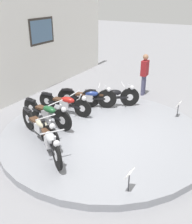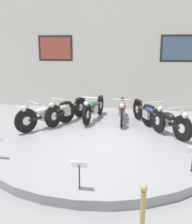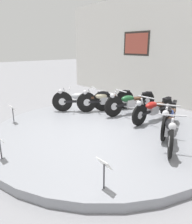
% 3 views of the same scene
% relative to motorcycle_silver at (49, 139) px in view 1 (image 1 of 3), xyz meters
% --- Properties ---
extents(ground_plane, '(60.00, 60.00, 0.00)m').
position_rel_motorcycle_silver_xyz_m(ground_plane, '(1.66, -0.58, -0.58)').
color(ground_plane, gray).
extents(display_platform, '(5.76, 5.76, 0.18)m').
position_rel_motorcycle_silver_xyz_m(display_platform, '(1.66, -0.58, -0.49)').
color(display_platform, gray).
rests_on(display_platform, ground_plane).
extents(motorcycle_silver, '(1.26, 1.65, 0.81)m').
position_rel_motorcycle_silver_xyz_m(motorcycle_silver, '(0.00, 0.00, 0.00)').
color(motorcycle_silver, black).
rests_on(motorcycle_silver, display_platform).
extents(motorcycle_cream, '(0.82, 1.88, 0.81)m').
position_rel_motorcycle_silver_xyz_m(motorcycle_cream, '(0.43, 0.66, -0.00)').
color(motorcycle_cream, black).
rests_on(motorcycle_cream, display_platform).
extents(motorcycle_green, '(0.54, 1.99, 0.80)m').
position_rel_motorcycle_silver_xyz_m(motorcycle_green, '(1.21, 1.05, -0.01)').
color(motorcycle_green, black).
rests_on(motorcycle_green, display_platform).
extents(motorcycle_red, '(0.54, 1.95, 0.78)m').
position_rel_motorcycle_silver_xyz_m(motorcycle_red, '(2.11, 1.04, -0.03)').
color(motorcycle_red, black).
rests_on(motorcycle_red, display_platform).
extents(motorcycle_blue, '(0.87, 1.86, 0.81)m').
position_rel_motorcycle_silver_xyz_m(motorcycle_blue, '(2.90, 0.66, -0.01)').
color(motorcycle_blue, black).
rests_on(motorcycle_blue, display_platform).
extents(motorcycle_black, '(1.19, 1.67, 0.80)m').
position_rel_motorcycle_silver_xyz_m(motorcycle_black, '(3.33, -0.00, -0.01)').
color(motorcycle_black, black).
rests_on(motorcycle_black, display_platform).
extents(info_placard_front_left, '(0.26, 0.11, 0.51)m').
position_rel_motorcycle_silver_xyz_m(info_placard_front_left, '(-0.30, -2.18, -0.03)').
color(info_placard_front_left, '#333338').
rests_on(info_placard_front_left, display_platform).
extents(info_placard_front_right, '(0.26, 0.11, 0.51)m').
position_rel_motorcycle_silver_xyz_m(info_placard_front_right, '(3.63, -2.18, -0.03)').
color(info_placard_front_right, '#333338').
rests_on(info_placard_front_right, display_platform).
extents(visitor_standing, '(0.36, 0.22, 1.64)m').
position_rel_motorcycle_silver_xyz_m(visitor_standing, '(5.43, -0.39, 0.34)').
color(visitor_standing, '#4C4C6B').
rests_on(visitor_standing, ground_plane).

